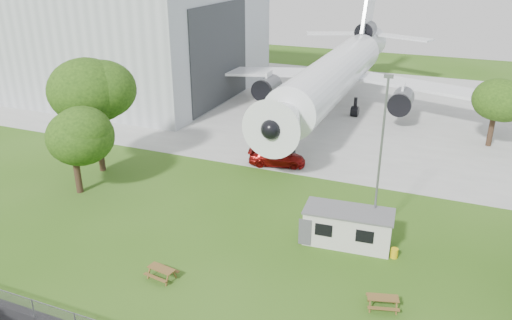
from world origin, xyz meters
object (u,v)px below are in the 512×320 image
at_px(site_cabin, 348,227).
at_px(picnic_west, 162,278).
at_px(airliner, 337,71).
at_px(picnic_east, 382,308).
at_px(hangar, 102,23).

height_order(site_cabin, picnic_west, site_cabin).
height_order(airliner, picnic_west, airliner).
relative_size(site_cabin, picnic_east, 3.80).
xyz_separation_m(hangar, airliner, (35.97, -0.14, -4.14)).
xyz_separation_m(airliner, picnic_east, (12.11, -36.94, -5.27)).
relative_size(site_cabin, picnic_west, 3.80).
bearing_deg(hangar, site_cabin, -34.72).
relative_size(hangar, site_cabin, 6.28).
height_order(airliner, site_cabin, airliner).
distance_m(hangar, picnic_west, 53.38).
height_order(hangar, picnic_west, hangar).
height_order(site_cabin, picnic_east, site_cabin).
distance_m(hangar, airliner, 36.21).
xyz_separation_m(hangar, picnic_east, (48.08, -37.08, -9.41)).
height_order(airliner, picnic_east, airliner).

